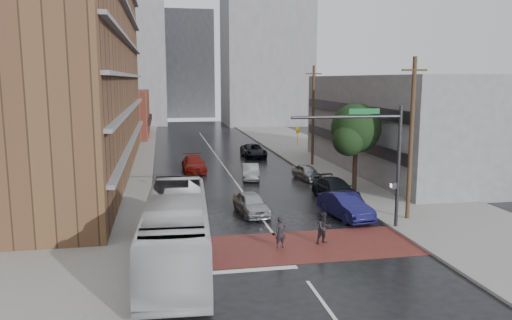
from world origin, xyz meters
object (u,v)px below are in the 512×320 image
transit_bus (176,230)px  pedestrian_a (281,233)px  car_parked_mid (335,189)px  pedestrian_b (324,228)px  car_parked_near (345,206)px  car_travel_b (251,172)px  suv_travel (254,151)px  car_travel_a (251,204)px  car_parked_far (307,172)px  car_travel_c (194,164)px

transit_bus → pedestrian_a: size_ratio=7.32×
car_parked_mid → transit_bus: bearing=-143.5°
pedestrian_b → car_parked_near: 5.38m
pedestrian_b → car_parked_mid: bearing=52.8°
pedestrian_a → car_travel_b: size_ratio=0.41×
pedestrian_a → car_parked_mid: size_ratio=0.33×
car_travel_b → suv_travel: bearing=86.4°
pedestrian_a → car_travel_b: (1.62, 17.95, -0.17)m
pedestrian_b → car_parked_mid: (4.01, 9.49, -0.12)m
car_parked_mid → car_travel_a: bearing=-163.0°
transit_bus → car_parked_near: 12.40m
pedestrian_b → car_parked_near: pedestrian_b is taller
pedestrian_b → suv_travel: pedestrian_b is taller
pedestrian_a → pedestrian_b: (2.42, 0.25, 0.03)m
transit_bus → car_travel_a: bearing=61.6°
pedestrian_a → suv_travel: bearing=65.9°
car_travel_a → suv_travel: size_ratio=0.80×
transit_bus → pedestrian_b: bearing=15.4°
transit_bus → car_parked_near: (10.70, 6.21, -0.91)m
car_parked_near → car_parked_mid: (1.10, 4.97, -0.05)m
car_travel_b → suv_travel: 12.66m
car_parked_mid → car_parked_near: bearing=-109.5°
car_parked_mid → car_parked_far: (0.00, 7.26, -0.09)m
pedestrian_a → car_parked_far: size_ratio=0.44×
car_travel_a → car_travel_c: (-2.66, 15.97, 0.02)m
suv_travel → pedestrian_b: bearing=-92.9°
transit_bus → car_travel_c: 24.25m
car_travel_b → car_parked_mid: size_ratio=0.79×
car_travel_b → suv_travel: size_ratio=0.77×
car_parked_near → suv_travel: bearing=83.4°
pedestrian_a → car_travel_c: 22.88m
pedestrian_a → car_parked_mid: 11.67m
suv_travel → car_parked_near: size_ratio=1.10×
transit_bus → car_parked_near: transit_bus is taller
transit_bus → car_travel_b: transit_bus is taller
transit_bus → car_parked_near: size_ratio=2.55×
car_travel_b → car_travel_c: (-4.63, 4.73, 0.07)m
transit_bus → car_travel_a: size_ratio=2.89×
car_travel_a → suv_travel: 24.07m
car_travel_b → car_parked_far: 4.91m
car_parked_mid → suv_travel: bearing=89.3°
car_travel_c → car_travel_a: bearing=-82.8°
car_travel_a → car_travel_c: bearing=93.0°
car_travel_c → car_parked_far: (9.45, -5.67, -0.08)m
car_travel_c → car_parked_near: 19.76m
car_parked_mid → car_travel_b: bearing=113.4°
pedestrian_b → car_travel_b: 17.72m
pedestrian_b → car_parked_far: 17.23m
car_parked_near → car_parked_mid: bearing=68.3°
pedestrian_a → car_travel_b: bearing=68.5°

